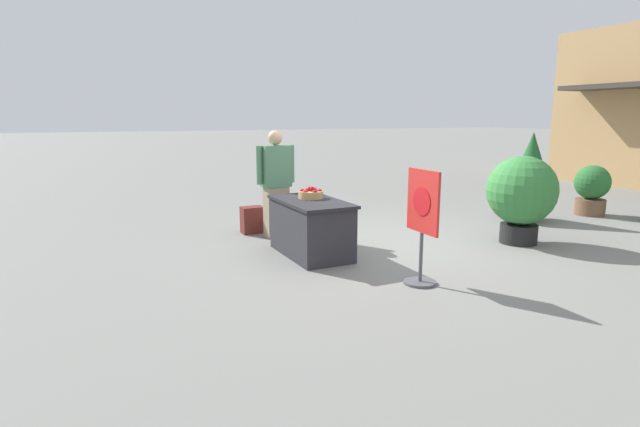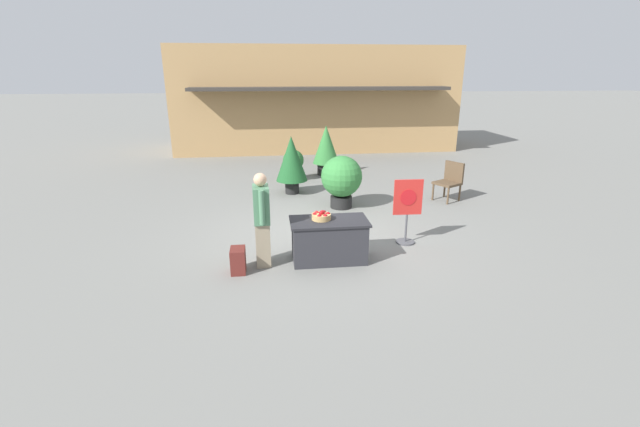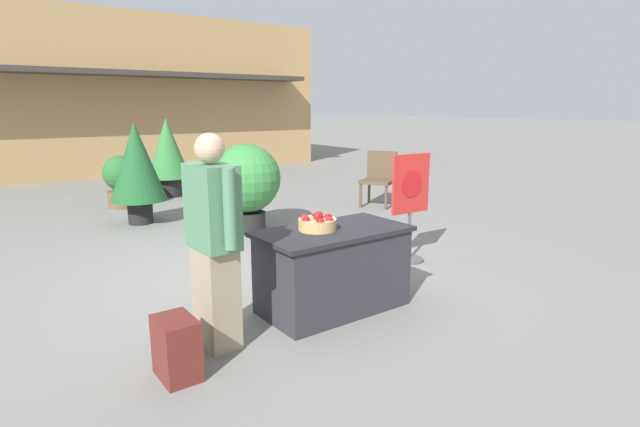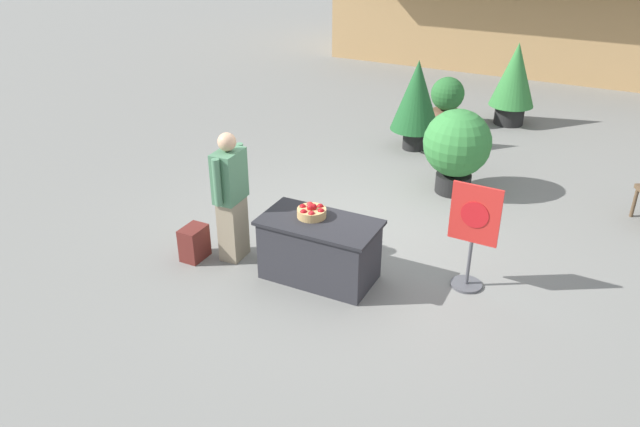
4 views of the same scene
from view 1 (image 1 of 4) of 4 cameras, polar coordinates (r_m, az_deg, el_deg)
ground_plane at (r=7.18m, az=6.88°, el=-3.69°), size 120.00×120.00×0.00m
display_table at (r=6.59m, az=-1.03°, el=-1.61°), size 1.34×0.73×0.74m
apple_basket at (r=6.65m, az=-1.06°, el=2.28°), size 0.33×0.33×0.16m
person_visitor at (r=7.53m, az=-5.06°, el=3.40°), size 0.28×0.61×1.61m
backpack at (r=7.94m, az=-7.74°, el=-0.73°), size 0.24×0.34×0.42m
poster_board at (r=5.49m, az=11.60°, el=-1.16°), size 0.55×0.36×1.26m
potted_plant_far_left at (r=7.71m, az=22.05°, el=2.12°), size 0.99×0.99×1.27m
potted_plant_near_right at (r=10.58m, az=28.63°, el=2.54°), size 0.63×0.63×0.93m
potted_plant_far_right at (r=9.47m, az=22.97°, el=4.71°), size 0.84×0.84×1.56m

